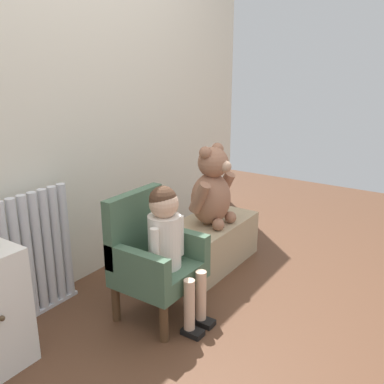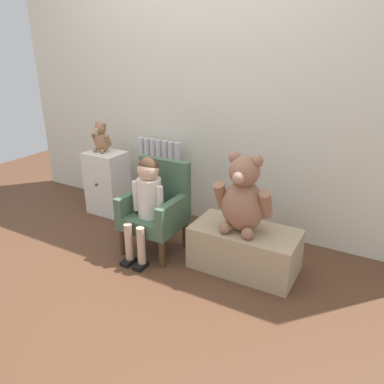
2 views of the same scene
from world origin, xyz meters
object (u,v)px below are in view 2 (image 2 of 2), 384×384
Objects in this scene: large_teddy_bear at (243,198)px; radiator at (160,178)px; small_teddy_bear at (102,139)px; child_armchair at (157,207)px; low_bench at (244,249)px; child_figure at (147,194)px; small_dresser at (108,183)px.

radiator is at bearing 153.57° from large_teddy_bear.
child_armchair is at bearing -23.01° from small_teddy_bear.
small_teddy_bear is (-1.47, 0.28, 0.53)m from low_bench.
child_figure reaches higher than child_armchair.
radiator is 1.11m from large_teddy_bear.
small_dresser is at bearing 169.32° from low_bench.
small_teddy_bear reaches higher than child_armchair.
child_armchair is (0.76, -0.33, 0.05)m from small_dresser.
small_dresser is 0.84× the size of child_armchair.
small_teddy_bear is at bearing 168.08° from large_teddy_bear.
radiator is 0.72m from child_figure.
low_bench is 2.72× the size of small_teddy_bear.
small_teddy_bear is at bearing 156.99° from child_armchair.
small_dresser is 2.15× the size of small_teddy_bear.
child_armchair is at bearing -23.12° from small_dresser.
radiator is at bearing 122.02° from child_armchair.
child_figure is (0.32, -0.63, 0.14)m from radiator.
child_figure is (0.76, -0.43, 0.20)m from small_dresser.
child_armchair is 1.28× the size of large_teddy_bear.
child_figure is at bearing -29.70° from small_dresser.
small_teddy_bear is (-0.80, 0.45, 0.20)m from child_figure.
small_dresser is 0.90m from child_figure.
child_figure is at bearing -167.82° from large_teddy_bear.
large_teddy_bear is at bearing 2.80° from child_armchair.
small_teddy_bear is at bearing 169.07° from low_bench.
radiator is 0.96× the size of low_bench.
child_armchair is 0.18m from child_figure.
radiator reaches higher than child_armchair.
radiator is 0.61m from small_teddy_bear.
radiator is 1.22× the size of small_dresser.
large_teddy_bear reaches higher than radiator.
large_teddy_bear is at bearing -131.67° from low_bench.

